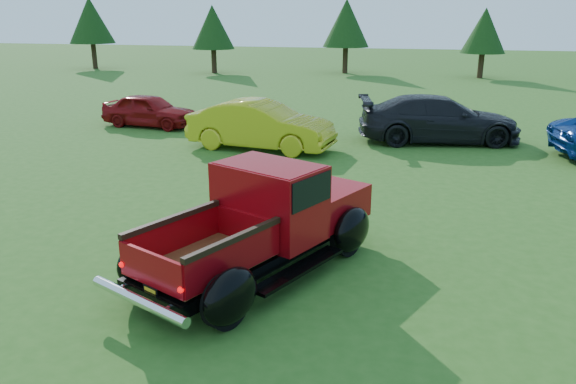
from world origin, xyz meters
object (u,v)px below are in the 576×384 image
object	(u,v)px
show_car_red	(149,110)
show_car_grey	(439,119)
tree_mid_left	(346,23)
show_car_yellow	(261,125)
tree_far_west	(91,20)
tree_mid_right	(484,31)
pickup_truck	(270,218)
tree_west	(213,27)

from	to	relation	value
show_car_red	show_car_grey	xyz separation A→B (m)	(10.50, -0.20, 0.15)
tree_mid_left	show_car_yellow	bearing A→B (deg)	-88.63
tree_mid_left	show_car_grey	bearing A→B (deg)	-74.17
tree_mid_left	tree_far_west	bearing A→B (deg)	-176.99
show_car_red	show_car_yellow	world-z (taller)	show_car_yellow
tree_mid_right	show_car_yellow	world-z (taller)	tree_mid_right
show_car_yellow	show_car_grey	size ratio (longest dim) A/B	0.87
show_car_red	show_car_grey	size ratio (longest dim) A/B	0.68
show_car_red	show_car_yellow	bearing A→B (deg)	-110.18
tree_far_west	show_car_grey	distance (m)	32.20
show_car_grey	tree_mid_left	bearing A→B (deg)	4.91
show_car_grey	tree_mid_right	bearing A→B (deg)	-19.43
tree_mid_right	pickup_truck	bearing A→B (deg)	-100.99
tree_mid_left	tree_mid_right	world-z (taller)	tree_mid_left
tree_far_west	tree_mid_right	xyz separation A→B (m)	(28.00, -0.00, -0.55)
tree_west	tree_mid_left	world-z (taller)	tree_mid_left
tree_mid_left	tree_mid_right	xyz separation A→B (m)	(9.00, -1.00, -0.41)
tree_far_west	pickup_truck	size ratio (longest dim) A/B	1.03
tree_mid_right	pickup_truck	world-z (taller)	tree_mid_right
tree_far_west	show_car_yellow	distance (m)	29.92
tree_far_west	tree_mid_left	xyz separation A→B (m)	(19.00, 1.00, -0.14)
pickup_truck	show_car_yellow	xyz separation A→B (m)	(-2.49, 8.15, -0.09)
pickup_truck	show_car_yellow	size ratio (longest dim) A/B	1.11
show_car_red	show_car_yellow	size ratio (longest dim) A/B	0.79
tree_mid_left	pickup_truck	distance (m)	31.87
tree_far_west	show_car_grey	xyz separation A→B (m)	(24.99, -20.12, -2.76)
pickup_truck	show_car_red	size ratio (longest dim) A/B	1.42
show_car_yellow	show_car_grey	bearing A→B (deg)	-59.24
tree_mid_left	show_car_red	distance (m)	21.58
tree_far_west	show_car_red	distance (m)	24.80
tree_west	show_car_red	size ratio (longest dim) A/B	1.29
tree_mid_left	show_car_red	xyz separation A→B (m)	(-4.51, -20.92, -2.77)
tree_mid_right	show_car_yellow	xyz separation A→B (m)	(-8.44, -22.47, -2.22)
tree_west	tree_mid_right	size ratio (longest dim) A/B	1.05
tree_west	show_car_yellow	bearing A→B (deg)	-65.99
tree_west	show_car_red	distance (m)	19.60
tree_far_west	pickup_truck	bearing A→B (deg)	-54.24
tree_mid_left	show_car_grey	xyz separation A→B (m)	(5.99, -21.12, -2.62)
show_car_grey	show_car_yellow	bearing A→B (deg)	102.50
tree_far_west	tree_mid_left	distance (m)	19.03
show_car_yellow	tree_west	bearing A→B (deg)	31.35
pickup_truck	tree_far_west	bearing A→B (deg)	150.47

